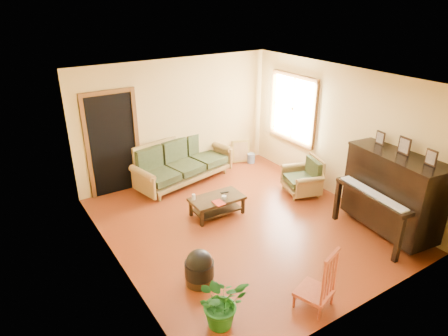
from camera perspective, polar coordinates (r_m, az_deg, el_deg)
floor at (r=7.25m, az=2.78°, el=-8.01°), size 5.00×5.00×0.00m
doorway at (r=8.25m, az=-15.59°, el=3.17°), size 1.08×0.16×2.05m
window at (r=8.87m, az=9.85°, el=8.38°), size 0.12×1.36×1.46m
sofa at (r=8.62m, az=-5.76°, el=0.89°), size 2.35×1.37×0.95m
coffee_table at (r=7.45m, az=-1.02°, el=-5.43°), size 0.99×0.56×0.36m
armchair at (r=8.27m, az=11.04°, el=-1.14°), size 0.93×0.95×0.77m
piano at (r=7.27m, az=22.94°, el=-3.46°), size 1.16×1.74×1.44m
footstool at (r=5.86m, az=-3.53°, el=-14.49°), size 0.52×0.52×0.40m
red_chair at (r=5.46m, az=12.95°, el=-15.08°), size 0.55×0.58×0.91m
leaning_frame at (r=9.66m, az=2.41°, el=2.41°), size 0.43×0.24×0.57m
ceramic_crock at (r=9.71m, az=3.88°, el=1.42°), size 0.23×0.23×0.23m
potted_plant at (r=5.16m, az=-0.35°, el=-18.59°), size 0.66×0.59×0.70m
book at (r=7.11m, az=-1.36°, el=-5.20°), size 0.18×0.24×0.02m
candle at (r=7.28m, az=-4.36°, el=-4.14°), size 0.07×0.07×0.11m
glass_jar at (r=7.30m, az=0.01°, el=-4.22°), size 0.11×0.11×0.06m
remote at (r=7.53m, az=0.08°, el=-3.48°), size 0.16×0.07×0.02m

